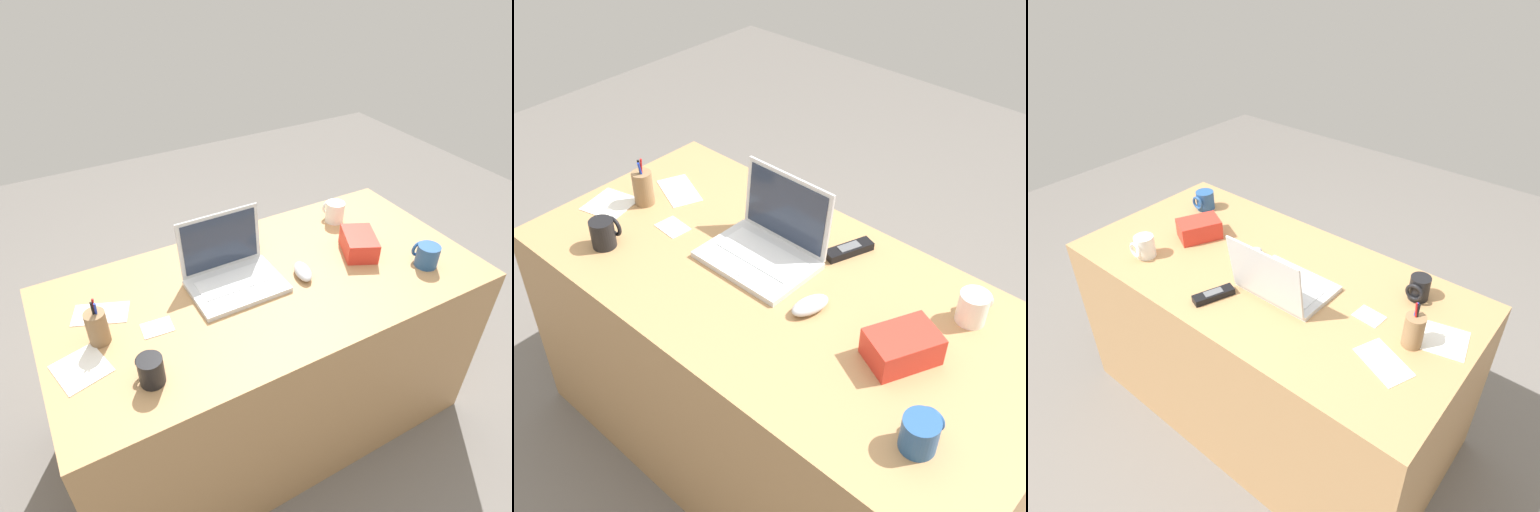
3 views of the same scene
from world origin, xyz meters
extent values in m
plane|color=slate|center=(0.00, 0.00, 0.00)|extent=(6.00, 6.00, 0.00)
cube|color=tan|center=(0.00, 0.00, 0.38)|extent=(1.56, 0.77, 0.76)
cube|color=silver|center=(-0.11, 0.02, 0.77)|extent=(0.32, 0.22, 0.02)
cube|color=silver|center=(-0.11, 0.04, 0.78)|extent=(0.26, 0.11, 0.00)
cube|color=silver|center=(-0.11, -0.05, 0.78)|extent=(0.09, 0.05, 0.00)
cube|color=silver|center=(-0.11, 0.15, 0.88)|extent=(0.31, 0.03, 0.21)
cube|color=#283347|center=(-0.11, 0.14, 0.88)|extent=(0.28, 0.03, 0.19)
ellipsoid|color=silver|center=(0.12, -0.03, 0.78)|extent=(0.08, 0.12, 0.04)
cylinder|color=black|center=(-0.50, -0.22, 0.80)|extent=(0.07, 0.07, 0.09)
torus|color=black|center=(-0.50, -0.18, 0.81)|extent=(0.07, 0.01, 0.07)
cylinder|color=white|center=(0.45, 0.22, 0.80)|extent=(0.08, 0.08, 0.09)
torus|color=white|center=(0.45, 0.26, 0.81)|extent=(0.06, 0.01, 0.06)
cylinder|color=#26518C|center=(0.56, -0.20, 0.80)|extent=(0.08, 0.08, 0.09)
torus|color=#26518C|center=(0.56, -0.15, 0.80)|extent=(0.06, 0.01, 0.06)
cube|color=black|center=(0.05, 0.23, 0.77)|extent=(0.09, 0.15, 0.02)
cube|color=#595B60|center=(0.05, 0.23, 0.78)|extent=(0.05, 0.07, 0.00)
cylinder|color=olive|center=(-0.59, 0.00, 0.81)|extent=(0.06, 0.06, 0.11)
cylinder|color=#1933B2|center=(-0.59, 0.00, 0.85)|extent=(0.01, 0.03, 0.13)
cylinder|color=black|center=(-0.59, 0.00, 0.85)|extent=(0.01, 0.02, 0.14)
cylinder|color=red|center=(-0.59, 0.00, 0.85)|extent=(0.02, 0.01, 0.14)
cube|color=red|center=(0.39, -0.01, 0.80)|extent=(0.18, 0.20, 0.08)
cube|color=white|center=(-0.56, 0.12, 0.76)|extent=(0.20, 0.16, 0.00)
cube|color=white|center=(-0.67, -0.08, 0.76)|extent=(0.17, 0.17, 0.00)
cube|color=white|center=(-0.42, -0.03, 0.76)|extent=(0.10, 0.08, 0.00)
camera|label=1|loc=(-0.66, -1.09, 1.79)|focal=32.36mm
camera|label=2|loc=(0.88, -1.02, 1.93)|focal=45.49mm
camera|label=3|loc=(-0.97, 1.09, 1.83)|focal=33.51mm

